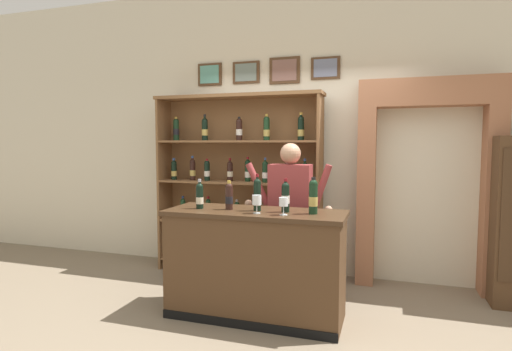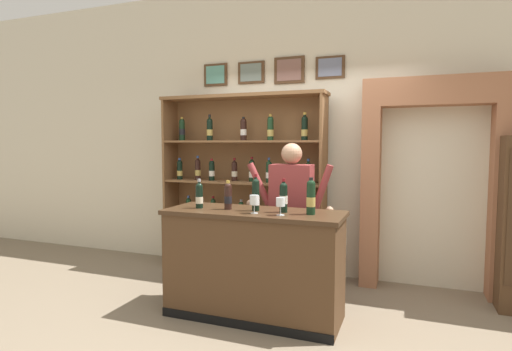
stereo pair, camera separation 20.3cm
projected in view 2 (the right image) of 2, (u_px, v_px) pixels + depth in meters
ground_plane at (267, 319)px, 3.77m from camera, size 14.00×14.00×0.02m
back_wall at (308, 128)px, 5.05m from camera, size 12.00×0.19×3.58m
wine_shelf at (243, 180)px, 5.05m from camera, size 2.08×0.38×2.19m
archway_doorway at (433, 172)px, 4.46m from camera, size 1.48×0.45×2.30m
tasting_counter at (254, 264)px, 3.78m from camera, size 1.64×0.61×0.99m
shopkeeper at (291, 203)px, 4.23m from camera, size 0.94×0.22×1.61m
tasting_bottle_chianti at (199, 195)px, 3.88m from camera, size 0.07×0.07×0.28m
tasting_bottle_rosso at (228, 196)px, 3.81m from camera, size 0.07×0.07×0.27m
tasting_bottle_bianco at (256, 195)px, 3.73m from camera, size 0.07×0.07×0.34m
tasting_bottle_brunello at (283, 197)px, 3.64m from camera, size 0.07×0.07×0.30m
tasting_bottle_vin_santo at (311, 197)px, 3.53m from camera, size 0.08×0.08×0.32m
wine_glass_left at (281, 203)px, 3.49m from camera, size 0.08×0.08×0.15m
wine_glass_right at (254, 201)px, 3.58m from camera, size 0.08×0.08×0.16m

